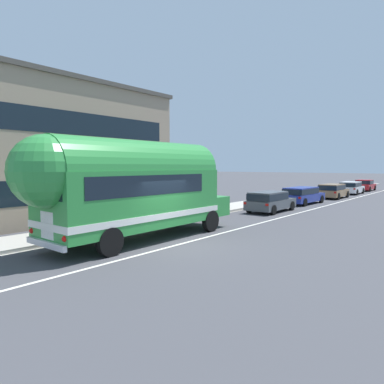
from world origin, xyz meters
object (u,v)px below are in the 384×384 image
(car_lead, at_px, (270,200))
(car_third, at_px, (333,190))
(car_second, at_px, (302,194))
(car_fourth, at_px, (351,187))
(car_fifth, at_px, (364,185))
(painted_bus, at_px, (131,185))

(car_lead, bearing_deg, car_third, 89.49)
(car_lead, distance_m, car_second, 6.05)
(car_third, relative_size, car_fourth, 1.03)
(car_second, bearing_deg, car_third, 87.43)
(car_second, distance_m, car_fourth, 13.11)
(car_lead, bearing_deg, car_fourth, 89.78)
(car_lead, distance_m, car_fifth, 25.72)
(car_third, bearing_deg, car_lead, -90.51)
(car_second, xyz_separation_m, car_fifth, (0.09, 19.67, -0.06))
(painted_bus, bearing_deg, car_third, 89.58)
(car_second, distance_m, car_fifth, 19.67)
(painted_bus, bearing_deg, car_second, 90.39)
(car_lead, xyz_separation_m, car_second, (-0.19, 6.05, 0.01))
(car_third, bearing_deg, car_fifth, 90.94)
(car_second, relative_size, car_third, 1.09)
(painted_bus, distance_m, car_fifth, 37.69)
(car_lead, height_order, car_fourth, same)
(painted_bus, xyz_separation_m, car_second, (-0.12, 17.99, -1.52))
(car_second, bearing_deg, car_fifth, 89.74)
(painted_bus, xyz_separation_m, car_third, (0.18, 24.70, -1.52))
(painted_bus, relative_size, car_lead, 2.36)
(painted_bus, xyz_separation_m, car_fourth, (0.14, 31.10, -1.52))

